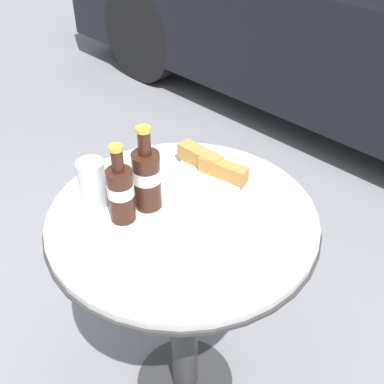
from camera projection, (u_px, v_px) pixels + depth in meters
name	position (u px, v px, depth m)	size (l,w,h in m)	color
ground_plane	(185.00, 382.00, 1.68)	(30.00, 30.00, 0.00)	gray
bistro_table	(183.00, 263.00, 1.32)	(0.70, 0.70, 0.77)	#333333
cola_bottle_left	(121.00, 192.00, 1.15)	(0.07, 0.07, 0.21)	#3D1E14
cola_bottle_right	(147.00, 177.00, 1.19)	(0.07, 0.07, 0.23)	#3D1E14
drinking_glass	(93.00, 185.00, 1.21)	(0.07, 0.07, 0.13)	black
lunch_plate_near	(210.00, 168.00, 1.34)	(0.23, 0.20, 0.06)	white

